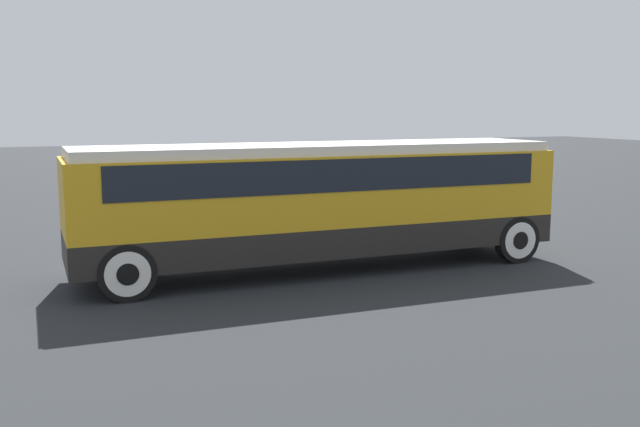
% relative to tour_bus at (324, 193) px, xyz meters
% --- Properties ---
extents(ground_plane, '(120.00, 120.00, 0.00)m').
position_rel_tour_bus_xyz_m(ground_plane, '(-0.10, -0.00, -1.82)').
color(ground_plane, '#26282B').
extents(tour_bus, '(11.50, 2.67, 2.99)m').
position_rel_tour_bus_xyz_m(tour_bus, '(0.00, 0.00, 0.00)').
color(tour_bus, black).
rests_on(tour_bus, ground_plane).
extents(parked_car_near, '(4.41, 1.95, 1.39)m').
position_rel_tour_bus_xyz_m(parked_car_near, '(2.74, 6.52, -1.13)').
color(parked_car_near, '#7A6B5B').
rests_on(parked_car_near, ground_plane).
extents(parked_car_mid, '(4.12, 1.82, 1.40)m').
position_rel_tour_bus_xyz_m(parked_car_mid, '(3.05, 8.70, -1.14)').
color(parked_car_mid, silver).
rests_on(parked_car_mid, ground_plane).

